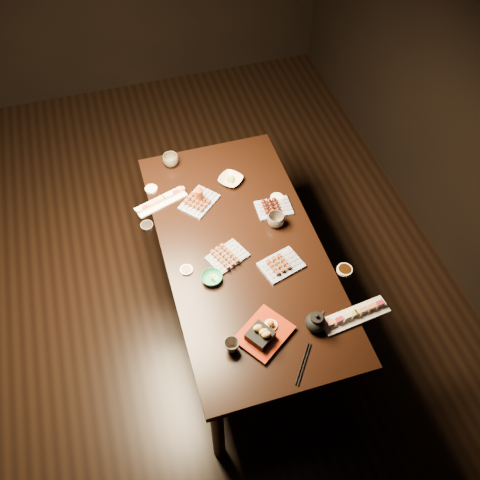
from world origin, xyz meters
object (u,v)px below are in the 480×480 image
teacup_mid_right (276,220)px  teacup_far_left (147,228)px  edamame_bowl_cream (231,180)px  teacup_near_left (232,346)px  teapot (316,321)px  condiment_bottle (199,194)px  teacup_far_right (171,160)px  yakitori_plate_left (199,200)px  dining_table (242,284)px  sushi_platter_far (161,201)px  tempura_tray (264,330)px  yakitori_plate_right (281,263)px  sushi_platter_near (355,314)px  edamame_bowl_green (212,278)px  yakitori_plate_center (227,255)px

teacup_mid_right → teacup_far_left: (-0.74, 0.16, -0.01)m
edamame_bowl_cream → teacup_mid_right: bearing=-69.0°
teacup_near_left → teacup_far_left: (-0.26, 0.87, -0.00)m
teapot → condiment_bottle: 1.07m
teacup_far_right → yakitori_plate_left: bearing=-75.9°
yakitori_plate_left → dining_table: bearing=-111.0°
sushi_platter_far → condiment_bottle: (0.23, -0.06, 0.05)m
tempura_tray → yakitori_plate_left: bearing=61.6°
sushi_platter_far → teacup_mid_right: (0.62, -0.37, 0.02)m
yakitori_plate_left → tempura_tray: tempura_tray is taller
dining_table → yakitori_plate_right: (0.17, -0.18, 0.40)m
yakitori_plate_left → teacup_far_left: teacup_far_left is taller
teacup_near_left → sushi_platter_near: bearing=-0.3°
teapot → yakitori_plate_left: bearing=78.4°
sushi_platter_far → edamame_bowl_cream: sushi_platter_far is taller
yakitori_plate_left → teacup_mid_right: 0.50m
teacup_far_left → teacup_far_right: bearing=64.1°
teacup_far_right → sushi_platter_near: bearing=-63.7°
sushi_platter_near → teacup_far_left: 1.28m
edamame_bowl_green → teapot: bearing=-44.6°
yakitori_plate_left → edamame_bowl_green: size_ratio=1.95×
yakitori_plate_right → edamame_bowl_green: (-0.40, 0.02, -0.01)m
sushi_platter_far → teacup_far_left: teacup_far_left is taller
edamame_bowl_cream → teacup_mid_right: size_ratio=1.39×
sushi_platter_far → yakitori_plate_left: bearing=144.4°
dining_table → yakitori_plate_right: size_ratio=7.91×
yakitori_plate_left → teacup_far_right: bearing=62.8°
dining_table → condiment_bottle: 0.63m
yakitori_plate_right → yakitori_plate_left: bearing=102.6°
sushi_platter_near → sushi_platter_far: size_ratio=1.14×
yakitori_plate_left → teapot: (0.37, -1.01, 0.03)m
dining_table → edamame_bowl_cream: edamame_bowl_cream is taller
yakitori_plate_center → tempura_tray: 0.53m
tempura_tray → teacup_near_left: size_ratio=3.43×
yakitori_plate_left → edamame_bowl_cream: 0.26m
tempura_tray → condiment_bottle: size_ratio=1.84×
tempura_tray → condiment_bottle: (-0.09, 0.98, 0.02)m
yakitori_plate_right → edamame_bowl_cream: (-0.09, 0.71, -0.01)m
sushi_platter_near → yakitori_plate_right: bearing=115.4°
teacup_far_right → condiment_bottle: condiment_bottle is taller
sushi_platter_near → teacup_far_right: 1.55m
yakitori_plate_left → teacup_near_left: 1.01m
sushi_platter_near → teacup_far_right: (-0.69, 1.39, 0.02)m
sushi_platter_far → teacup_near_left: 1.09m
dining_table → tempura_tray: 0.71m
edamame_bowl_cream → teacup_near_left: size_ratio=1.84×
tempura_tray → teapot: bearing=-40.3°
teacup_mid_right → sushi_platter_far: bearing=149.3°
tempura_tray → teacup_far_left: (-0.45, 0.84, -0.01)m
sushi_platter_far → teacup_mid_right: size_ratio=3.20×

